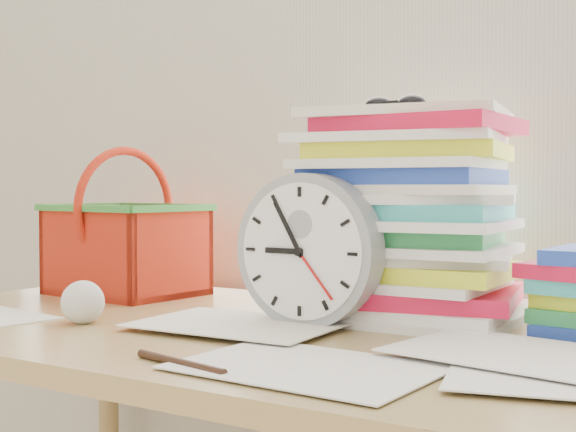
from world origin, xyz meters
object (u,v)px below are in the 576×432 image
Objects in this scene: paper_stack at (410,216)px; clock at (309,250)px; basket at (126,223)px; desk at (277,378)px.

clock is (-0.10, -0.14, -0.05)m from paper_stack.
clock is 0.51m from basket.
paper_stack is (0.14, 0.18, 0.24)m from desk.
paper_stack is 0.18m from clock.
basket reaches higher than desk.
paper_stack reaches higher than clock.
clock is 0.82× the size of basket.
desk is 4.20× the size of paper_stack.
basket is at bearing 165.60° from clock.
desk is 0.33m from paper_stack.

